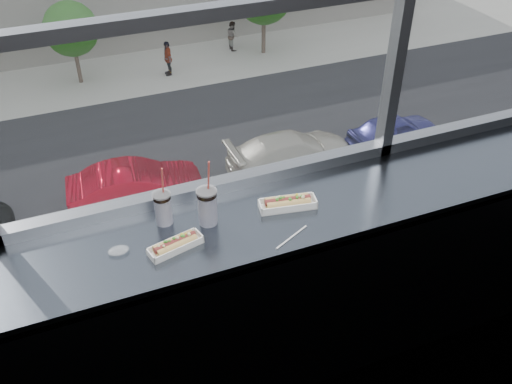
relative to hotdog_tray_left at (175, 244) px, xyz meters
name	(u,v)px	position (x,y,z in m)	size (l,w,h in m)	color
wall_back_lower	(215,271)	(0.27, 0.34, -0.57)	(6.00, 6.00, 0.00)	black
counter	(229,230)	(0.27, 0.07, -0.05)	(6.00, 0.55, 0.06)	#565E68
counter_fascia	(249,342)	(0.27, -0.19, -0.57)	(6.00, 0.04, 1.04)	#565E68
hotdog_tray_left	(175,244)	(0.00, 0.00, 0.00)	(0.26, 0.14, 0.06)	white
hotdog_tray_right	(288,203)	(0.58, 0.08, 0.00)	(0.29, 0.14, 0.07)	white
soda_cup_left	(163,207)	(0.00, 0.20, 0.07)	(0.09, 0.09, 0.32)	white
soda_cup_right	(207,205)	(0.19, 0.12, 0.08)	(0.10, 0.10, 0.35)	white
loose_straw	(292,237)	(0.50, -0.13, -0.02)	(0.01, 0.01, 0.21)	white
wrapper	(118,250)	(-0.24, 0.07, -0.01)	(0.10, 0.07, 0.02)	silver
plaza_ground	(34,0)	(0.27, 43.84, -12.12)	(120.00, 120.00, 0.00)	#B0AD9E
street_asphalt	(79,161)	(0.27, 20.34, -12.09)	(80.00, 10.00, 0.06)	black
far_sidewalk	(58,86)	(0.27, 28.34, -12.10)	(80.00, 6.00, 0.04)	#B0AD9E
car_near_c	(135,180)	(2.01, 16.34, -10.93)	(6.83, 2.85, 2.28)	#A50214
car_near_d	(292,147)	(8.61, 16.34, -10.99)	(6.46, 2.69, 2.15)	beige
car_near_e	(395,126)	(13.68, 16.34, -11.08)	(5.89, 2.46, 1.96)	navy
pedestrian_d	(233,33)	(10.81, 29.49, -11.04)	(0.93, 0.69, 2.08)	#66605B
pedestrian_c	(167,55)	(6.25, 27.49, -10.93)	(1.03, 0.77, 2.31)	#66605B
tree_center	(71,29)	(1.51, 28.34, -9.10)	(2.86, 2.86, 4.46)	#47382B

